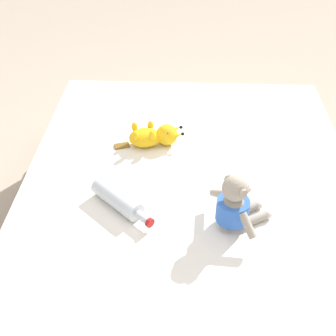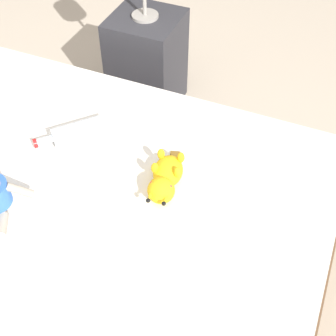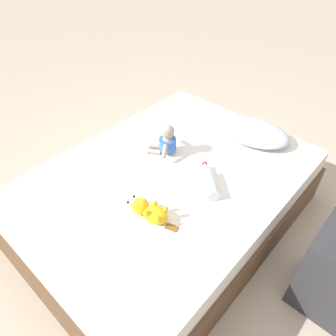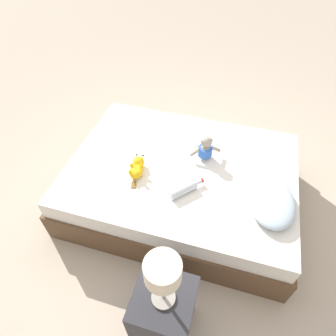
{
  "view_description": "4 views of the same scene",
  "coord_description": "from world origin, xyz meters",
  "px_view_note": "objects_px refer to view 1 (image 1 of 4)",
  "views": [
    {
      "loc": [
        0.03,
        1.35,
        1.69
      ],
      "look_at": [
        0.09,
        -0.02,
        0.59
      ],
      "focal_mm": 47.24,
      "sensor_mm": 36.0,
      "label": 1
    },
    {
      "loc": [
        -0.87,
        -0.8,
        1.78
      ],
      "look_at": [
        0.21,
        -0.34,
        0.53
      ],
      "focal_mm": 49.65,
      "sensor_mm": 36.0,
      "label": 2
    },
    {
      "loc": [
        1.03,
        -1.13,
        1.85
      ],
      "look_at": [
        0.0,
        0.0,
        0.52
      ],
      "focal_mm": 32.84,
      "sensor_mm": 36.0,
      "label": 3
    },
    {
      "loc": [
        1.67,
        0.36,
        2.25
      ],
      "look_at": [
        0.17,
        -0.08,
        0.59
      ],
      "focal_mm": 30.46,
      "sensor_mm": 36.0,
      "label": 4
    }
  ],
  "objects_px": {
    "plush_yellow_creature": "(154,136)",
    "glass_bottle": "(119,200)",
    "bed": "(188,234)",
    "plush_monkey": "(235,206)"
  },
  "relations": [
    {
      "from": "bed",
      "to": "plush_monkey",
      "type": "distance_m",
      "value": 0.41
    },
    {
      "from": "plush_yellow_creature",
      "to": "glass_bottle",
      "type": "bearing_deg",
      "value": 75.48
    },
    {
      "from": "plush_monkey",
      "to": "bed",
      "type": "bearing_deg",
      "value": -44.45
    },
    {
      "from": "plush_yellow_creature",
      "to": "glass_bottle",
      "type": "relative_size",
      "value": 1.23
    },
    {
      "from": "plush_monkey",
      "to": "glass_bottle",
      "type": "bearing_deg",
      "value": -9.78
    },
    {
      "from": "plush_monkey",
      "to": "glass_bottle",
      "type": "distance_m",
      "value": 0.46
    },
    {
      "from": "bed",
      "to": "plush_yellow_creature",
      "type": "distance_m",
      "value": 0.48
    },
    {
      "from": "bed",
      "to": "plush_monkey",
      "type": "bearing_deg",
      "value": 135.55
    },
    {
      "from": "plush_monkey",
      "to": "plush_yellow_creature",
      "type": "bearing_deg",
      "value": -56.66
    },
    {
      "from": "bed",
      "to": "glass_bottle",
      "type": "height_order",
      "value": "glass_bottle"
    }
  ]
}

